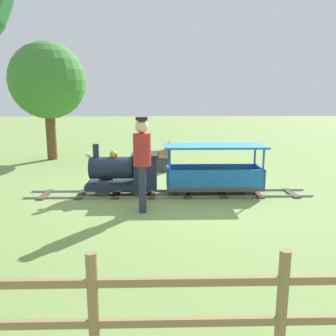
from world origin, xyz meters
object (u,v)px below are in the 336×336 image
object	(u,v)px
locomotive	(126,171)
conductor_person	(142,157)
oak_tree_far	(48,81)
passenger_car	(214,174)
park_bench	(164,153)

from	to	relation	value
locomotive	conductor_person	distance (m)	1.18
locomotive	oak_tree_far	distance (m)	5.41
passenger_car	park_bench	distance (m)	2.87
passenger_car	oak_tree_far	size ratio (longest dim) A/B	0.56
passenger_car	park_bench	bearing A→B (deg)	19.41
conductor_person	park_bench	bearing A→B (deg)	-6.64
locomotive	park_bench	bearing A→B (deg)	-16.60
locomotive	passenger_car	size ratio (longest dim) A/B	0.72
locomotive	park_bench	xyz separation A→B (m)	(2.71, -0.81, -0.07)
passenger_car	park_bench	size ratio (longest dim) A/B	1.51
conductor_person	oak_tree_far	xyz separation A→B (m)	(5.27, 3.11, 1.46)
locomotive	passenger_car	bearing A→B (deg)	-90.00
park_bench	conductor_person	bearing A→B (deg)	173.36
oak_tree_far	locomotive	bearing A→B (deg)	-147.18
passenger_car	oak_tree_far	world-z (taller)	oak_tree_far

